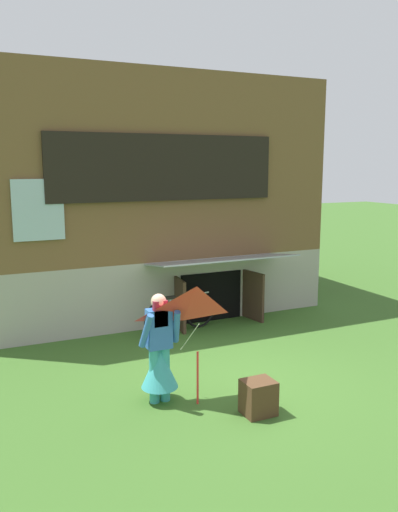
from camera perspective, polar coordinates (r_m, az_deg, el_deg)
The scene contains 6 objects.
ground_plane at distance 8.34m, azimuth 4.18°, elevation -13.38°, with size 60.00×60.00×0.00m, color #386023.
log_house at distance 12.79m, azimuth -7.81°, elevation 6.65°, with size 7.68×6.17×5.16m.
person at distance 7.41m, azimuth -4.35°, elevation -10.99°, with size 0.61×0.52×1.56m.
kite at distance 6.81m, azimuth -0.23°, elevation -7.06°, with size 1.06×1.06×1.65m.
bicycle_silver at distance 10.42m, azimuth -2.05°, elevation -6.35°, with size 1.67×0.41×0.77m.
wooden_crate at distance 7.25m, azimuth 6.53°, elevation -15.14°, with size 0.42×0.36×0.47m, color #4C331E.
Camera 1 is at (-3.74, -6.68, 3.30)m, focal length 36.49 mm.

